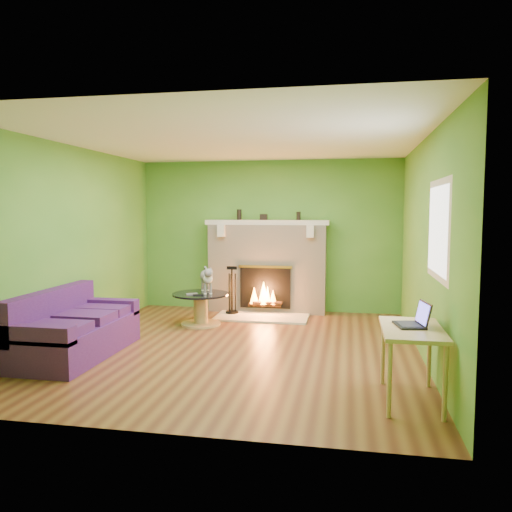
{
  "coord_description": "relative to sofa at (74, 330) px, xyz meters",
  "views": [
    {
      "loc": [
        1.37,
        -6.06,
        1.74
      ],
      "look_at": [
        0.17,
        0.4,
        1.14
      ],
      "focal_mm": 35.0,
      "sensor_mm": 36.0,
      "label": 1
    }
  ],
  "objects": [
    {
      "name": "fireplace",
      "position": [
        1.86,
        2.98,
        0.47
      ],
      "size": [
        2.1,
        0.46,
        1.58
      ],
      "color": "beige",
      "rests_on": "floor"
    },
    {
      "name": "mantel_vase_right",
      "position": [
        2.39,
        2.99,
        1.35
      ],
      "size": [
        0.07,
        0.07,
        0.14
      ],
      "primitive_type": "cylinder",
      "color": "black",
      "rests_on": "mantel"
    },
    {
      "name": "sofa",
      "position": [
        0.0,
        0.0,
        0.0
      ],
      "size": [
        0.85,
        1.76,
        0.79
      ],
      "color": "#401657",
      "rests_on": "floor"
    },
    {
      "name": "hearth",
      "position": [
        1.86,
        2.47,
        -0.29
      ],
      "size": [
        1.5,
        0.75,
        0.03
      ],
      "primitive_type": "cube",
      "color": "beige",
      "rests_on": "floor"
    },
    {
      "name": "wall_back",
      "position": [
        1.86,
        3.17,
        1.0
      ],
      "size": [
        5.0,
        0.0,
        5.0
      ],
      "primitive_type": "plane",
      "rotation": [
        1.57,
        0.0,
        0.0
      ],
      "color": "#43862C",
      "rests_on": "floor"
    },
    {
      "name": "fire_tools",
      "position": [
        1.33,
        2.62,
        0.12
      ],
      "size": [
        0.21,
        0.21,
        0.79
      ],
      "primitive_type": null,
      "color": "black",
      "rests_on": "hearth"
    },
    {
      "name": "wall_front",
      "position": [
        1.86,
        -1.83,
        1.0
      ],
      "size": [
        5.0,
        0.0,
        5.0
      ],
      "primitive_type": "plane",
      "rotation": [
        -1.57,
        0.0,
        0.0
      ],
      "color": "#43862C",
      "rests_on": "floor"
    },
    {
      "name": "ceiling",
      "position": [
        1.86,
        0.67,
        2.3
      ],
      "size": [
        5.0,
        5.0,
        0.0
      ],
      "primitive_type": "plane",
      "rotation": [
        3.14,
        0.0,
        0.0
      ],
      "color": "white",
      "rests_on": "wall_back"
    },
    {
      "name": "remote_black",
      "position": [
        1.05,
        1.64,
        0.19
      ],
      "size": [
        0.17,
        0.07,
        0.02
      ],
      "primitive_type": "cube",
      "rotation": [
        0.0,
        0.0,
        0.2
      ],
      "color": "black",
      "rests_on": "coffee_table"
    },
    {
      "name": "remote_silver",
      "position": [
        0.93,
        1.7,
        0.19
      ],
      "size": [
        0.16,
        0.14,
        0.02
      ],
      "primitive_type": "cube",
      "rotation": [
        0.0,
        0.0,
        0.64
      ],
      "color": "gray",
      "rests_on": "coffee_table"
    },
    {
      "name": "window_frame",
      "position": [
        4.1,
        -0.23,
        1.25
      ],
      "size": [
        0.0,
        1.2,
        1.2
      ],
      "primitive_type": "plane",
      "rotation": [
        1.57,
        0.0,
        -1.57
      ],
      "color": "silver",
      "rests_on": "wall_right"
    },
    {
      "name": "cat",
      "position": [
        1.11,
        1.87,
        0.39
      ],
      "size": [
        0.49,
        0.71,
        0.42
      ],
      "primitive_type": null,
      "rotation": [
        0.0,
        0.0,
        0.41
      ],
      "color": "slate",
      "rests_on": "coffee_table"
    },
    {
      "name": "laptop",
      "position": [
        3.79,
        -0.72,
        0.5
      ],
      "size": [
        0.33,
        0.36,
        0.23
      ],
      "primitive_type": null,
      "rotation": [
        0.0,
        0.0,
        0.19
      ],
      "color": "black",
      "rests_on": "desk"
    },
    {
      "name": "window_pane",
      "position": [
        4.09,
        -0.23,
        1.25
      ],
      "size": [
        0.0,
        1.06,
        1.06
      ],
      "primitive_type": "plane",
      "rotation": [
        1.57,
        0.0,
        -1.57
      ],
      "color": "white",
      "rests_on": "wall_right"
    },
    {
      "name": "coffee_table",
      "position": [
        1.03,
        1.82,
        -0.02
      ],
      "size": [
        0.86,
        0.86,
        0.49
      ],
      "color": "tan",
      "rests_on": "floor"
    },
    {
      "name": "desk",
      "position": [
        3.81,
        -0.77,
        0.3
      ],
      "size": [
        0.54,
        0.92,
        0.68
      ],
      "color": "tan",
      "rests_on": "floor"
    },
    {
      "name": "mantel_box",
      "position": [
        1.8,
        2.99,
        1.33
      ],
      "size": [
        0.12,
        0.08,
        0.1
      ],
      "primitive_type": "cube",
      "color": "black",
      "rests_on": "mantel"
    },
    {
      "name": "mantel_vase_left",
      "position": [
        1.37,
        2.99,
        1.37
      ],
      "size": [
        0.08,
        0.08,
        0.18
      ],
      "primitive_type": "cylinder",
      "color": "black",
      "rests_on": "mantel"
    },
    {
      "name": "floor",
      "position": [
        1.86,
        0.67,
        -0.3
      ],
      "size": [
        5.0,
        5.0,
        0.0
      ],
      "primitive_type": "plane",
      "color": "#5A2C19",
      "rests_on": "ground"
    },
    {
      "name": "mantel",
      "position": [
        1.86,
        2.96,
        1.24
      ],
      "size": [
        2.1,
        0.28,
        0.08
      ],
      "primitive_type": "cube",
      "color": "beige",
      "rests_on": "fireplace"
    },
    {
      "name": "wall_left",
      "position": [
        -0.39,
        0.67,
        1.0
      ],
      "size": [
        0.0,
        5.0,
        5.0
      ],
      "primitive_type": "plane",
      "rotation": [
        1.57,
        0.0,
        1.57
      ],
      "color": "#43862C",
      "rests_on": "floor"
    },
    {
      "name": "wall_right",
      "position": [
        4.11,
        0.67,
        1.0
      ],
      "size": [
        0.0,
        5.0,
        5.0
      ],
      "primitive_type": "plane",
      "rotation": [
        1.57,
        0.0,
        -1.57
      ],
      "color": "#43862C",
      "rests_on": "floor"
    }
  ]
}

